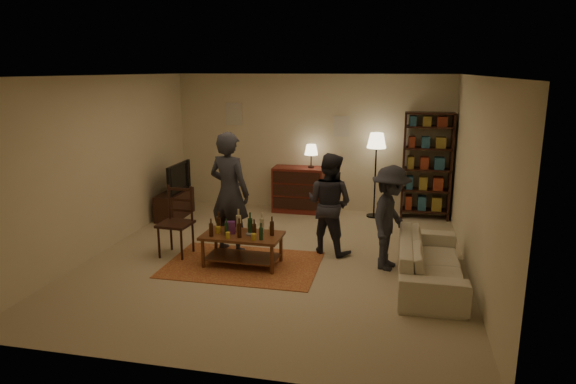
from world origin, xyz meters
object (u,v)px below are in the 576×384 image
(sofa, at_px, (430,261))
(tv_stand, at_px, (174,198))
(dining_chair, at_px, (177,218))
(bookshelf, at_px, (427,165))
(person_left, at_px, (229,193))
(person_right, at_px, (329,204))
(person_by_sofa, at_px, (390,218))
(dresser, at_px, (299,188))
(floor_lamp, at_px, (376,146))
(coffee_table, at_px, (242,238))

(sofa, bearing_deg, tv_stand, 64.66)
(dining_chair, relative_size, bookshelf, 0.53)
(person_left, distance_m, person_right, 1.54)
(dining_chair, xyz_separation_m, person_left, (0.75, 0.29, 0.37))
(bookshelf, bearing_deg, sofa, -90.82)
(bookshelf, height_order, person_by_sofa, bookshelf)
(person_by_sofa, bearing_deg, dresser, 49.15)
(floor_lamp, distance_m, person_right, 2.31)
(bookshelf, distance_m, person_left, 3.97)
(dresser, distance_m, sofa, 3.93)
(bookshelf, xyz_separation_m, person_right, (-1.53, -2.28, -0.25))
(coffee_table, distance_m, dining_chair, 1.15)
(sofa, height_order, person_right, person_right)
(tv_stand, bearing_deg, person_by_sofa, -23.46)
(floor_lamp, bearing_deg, tv_stand, -167.22)
(person_left, relative_size, person_right, 1.20)
(sofa, bearing_deg, dining_chair, 84.93)
(coffee_table, height_order, person_by_sofa, person_by_sofa)
(coffee_table, relative_size, bookshelf, 0.57)
(person_left, distance_m, person_by_sofa, 2.45)
(dining_chair, bearing_deg, coffee_table, -8.79)
(sofa, bearing_deg, bookshelf, -0.82)
(dining_chair, relative_size, person_right, 0.69)
(dining_chair, relative_size, person_by_sofa, 0.72)
(coffee_table, relative_size, dresser, 0.85)
(coffee_table, bearing_deg, person_left, 124.06)
(floor_lamp, height_order, person_right, floor_lamp)
(coffee_table, distance_m, person_left, 0.83)
(tv_stand, xyz_separation_m, floor_lamp, (3.75, 0.85, 0.99))
(person_left, bearing_deg, dresser, -85.90)
(tv_stand, xyz_separation_m, sofa, (4.64, -2.20, -0.08))
(dining_chair, bearing_deg, dresser, 67.80)
(person_left, relative_size, person_by_sofa, 1.26)
(dining_chair, height_order, bookshelf, bookshelf)
(bookshelf, relative_size, person_left, 1.07)
(sofa, height_order, person_left, person_left)
(coffee_table, height_order, person_right, person_right)
(bookshelf, bearing_deg, dresser, -178.43)
(tv_stand, xyz_separation_m, dresser, (2.25, 0.91, 0.09))
(coffee_table, relative_size, sofa, 0.56)
(person_by_sofa, bearing_deg, coffee_table, 114.01)
(coffee_table, xyz_separation_m, floor_lamp, (1.73, 2.96, 0.96))
(coffee_table, distance_m, dresser, 3.04)
(dining_chair, distance_m, person_left, 0.89)
(dining_chair, height_order, sofa, dining_chair)
(sofa, bearing_deg, coffee_table, 88.09)
(tv_stand, relative_size, dresser, 0.78)
(sofa, xyz_separation_m, person_right, (-1.48, 0.90, 0.48))
(floor_lamp, relative_size, person_right, 1.04)
(person_right, bearing_deg, dresser, -45.75)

